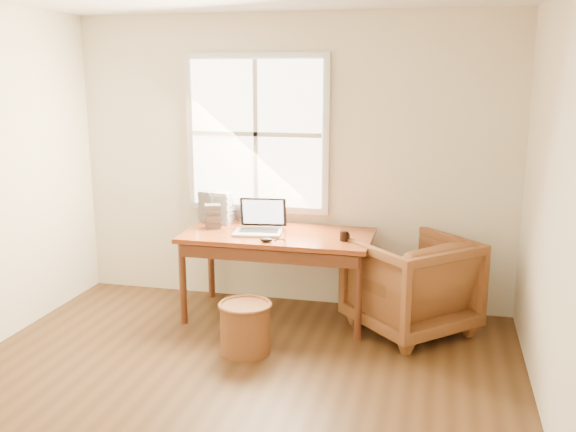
# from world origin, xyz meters

# --- Properties ---
(room_shell) EXTENTS (4.04, 4.54, 2.64)m
(room_shell) POSITION_xyz_m (-0.02, 0.16, 1.32)
(room_shell) COLOR #4E321A
(room_shell) RESTS_ON ground
(desk) EXTENTS (1.60, 0.80, 0.04)m
(desk) POSITION_xyz_m (0.00, 1.80, 0.73)
(desk) COLOR brown
(desk) RESTS_ON room_shell
(armchair) EXTENTS (1.22, 1.22, 0.80)m
(armchair) POSITION_xyz_m (1.13, 1.76, 0.40)
(armchair) COLOR brown
(armchair) RESTS_ON room_shell
(wicker_stool) EXTENTS (0.48, 0.48, 0.38)m
(wicker_stool) POSITION_xyz_m (-0.06, 1.03, 0.19)
(wicker_stool) COLOR brown
(wicker_stool) RESTS_ON room_shell
(laptop) EXTENTS (0.42, 0.44, 0.28)m
(laptop) POSITION_xyz_m (-0.16, 1.74, 0.89)
(laptop) COLOR #A2A4A9
(laptop) RESTS_ON desk
(mouse) EXTENTS (0.11, 0.07, 0.04)m
(mouse) POSITION_xyz_m (-0.02, 1.50, 0.77)
(mouse) COLOR black
(mouse) RESTS_ON desk
(coffee_mug) EXTENTS (0.09, 0.09, 0.08)m
(coffee_mug) POSITION_xyz_m (0.58, 1.69, 0.79)
(coffee_mug) COLOR black
(coffee_mug) RESTS_ON desk
(cd_stack_a) EXTENTS (0.17, 0.15, 0.29)m
(cd_stack_a) POSITION_xyz_m (-0.57, 2.03, 0.90)
(cd_stack_a) COLOR silver
(cd_stack_a) RESTS_ON desk
(cd_stack_b) EXTENTS (0.17, 0.16, 0.21)m
(cd_stack_b) POSITION_xyz_m (-0.60, 1.85, 0.86)
(cd_stack_b) COLOR #27282D
(cd_stack_b) RESTS_ON desk
(cd_stack_c) EXTENTS (0.15, 0.14, 0.28)m
(cd_stack_c) POSITION_xyz_m (-0.75, 2.10, 0.89)
(cd_stack_c) COLOR #A4A6B2
(cd_stack_c) RESTS_ON desk
(cd_stack_d) EXTENTS (0.19, 0.17, 0.20)m
(cd_stack_d) POSITION_xyz_m (-0.35, 2.12, 0.85)
(cd_stack_d) COLOR silver
(cd_stack_d) RESTS_ON desk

